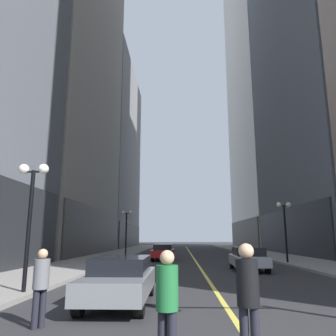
{
  "coord_description": "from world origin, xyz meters",
  "views": [
    {
      "loc": [
        -1.27,
        -3.02,
        1.9
      ],
      "look_at": [
        -2.22,
        24.05,
        7.55
      ],
      "focal_mm": 35.53,
      "sensor_mm": 36.0,
      "label": 1
    }
  ],
  "objects_px": {
    "car_grey": "(121,278)",
    "pedestrian_in_grey_suit": "(41,281)",
    "car_silver": "(248,258)",
    "pedestrian_in_black_coat": "(248,294)",
    "street_lamp_left_far": "(126,223)",
    "street_lamp_right_mid": "(285,218)",
    "street_lamp_left_near": "(31,197)",
    "car_red": "(163,251)",
    "pedestrian_in_green_parka": "(167,299)"
  },
  "relations": [
    {
      "from": "car_red",
      "to": "pedestrian_in_grey_suit",
      "type": "xyz_separation_m",
      "value": [
        -1.62,
        -21.46,
        0.24
      ]
    },
    {
      "from": "car_grey",
      "to": "car_red",
      "type": "height_order",
      "value": "same"
    },
    {
      "from": "car_red",
      "to": "street_lamp_left_near",
      "type": "height_order",
      "value": "street_lamp_left_near"
    },
    {
      "from": "car_silver",
      "to": "pedestrian_in_grey_suit",
      "type": "height_order",
      "value": "pedestrian_in_grey_suit"
    },
    {
      "from": "pedestrian_in_grey_suit",
      "to": "street_lamp_left_near",
      "type": "relative_size",
      "value": 0.37
    },
    {
      "from": "car_red",
      "to": "car_silver",
      "type": "bearing_deg",
      "value": -59.09
    },
    {
      "from": "car_grey",
      "to": "pedestrian_in_green_parka",
      "type": "xyz_separation_m",
      "value": [
        1.54,
        -4.81,
        0.27
      ]
    },
    {
      "from": "street_lamp_left_near",
      "to": "street_lamp_right_mid",
      "type": "distance_m",
      "value": 18.62
    },
    {
      "from": "car_red",
      "to": "pedestrian_in_green_parka",
      "type": "xyz_separation_m",
      "value": [
        1.21,
        -23.67,
        0.27
      ]
    },
    {
      "from": "street_lamp_right_mid",
      "to": "pedestrian_in_grey_suit",
      "type": "bearing_deg",
      "value": -121.73
    },
    {
      "from": "car_silver",
      "to": "pedestrian_in_black_coat",
      "type": "xyz_separation_m",
      "value": [
        -2.92,
        -14.64,
        0.34
      ]
    },
    {
      "from": "street_lamp_left_near",
      "to": "street_lamp_right_mid",
      "type": "xyz_separation_m",
      "value": [
        12.8,
        13.52,
        0.0
      ]
    },
    {
      "from": "pedestrian_in_grey_suit",
      "to": "street_lamp_left_far",
      "type": "distance_m",
      "value": 24.88
    },
    {
      "from": "street_lamp_left_far",
      "to": "car_silver",
      "type": "bearing_deg",
      "value": -53.28
    },
    {
      "from": "car_silver",
      "to": "pedestrian_in_black_coat",
      "type": "bearing_deg",
      "value": -101.27
    },
    {
      "from": "pedestrian_in_grey_suit",
      "to": "street_lamp_left_far",
      "type": "xyz_separation_m",
      "value": [
        -2.09,
        24.68,
        2.3
      ]
    },
    {
      "from": "pedestrian_in_black_coat",
      "to": "pedestrian_in_green_parka",
      "type": "bearing_deg",
      "value": -176.35
    },
    {
      "from": "pedestrian_in_grey_suit",
      "to": "street_lamp_right_mid",
      "type": "distance_m",
      "value": 20.49
    },
    {
      "from": "car_red",
      "to": "street_lamp_left_far",
      "type": "xyz_separation_m",
      "value": [
        -3.72,
        3.22,
        2.54
      ]
    },
    {
      "from": "pedestrian_in_grey_suit",
      "to": "street_lamp_left_near",
      "type": "height_order",
      "value": "street_lamp_left_near"
    },
    {
      "from": "street_lamp_left_far",
      "to": "street_lamp_right_mid",
      "type": "relative_size",
      "value": 1.0
    },
    {
      "from": "car_silver",
      "to": "street_lamp_left_far",
      "type": "xyz_separation_m",
      "value": [
        -9.07,
        12.16,
        2.54
      ]
    },
    {
      "from": "pedestrian_in_grey_suit",
      "to": "car_silver",
      "type": "bearing_deg",
      "value": 60.86
    },
    {
      "from": "car_grey",
      "to": "street_lamp_left_near",
      "type": "distance_m",
      "value": 4.4
    },
    {
      "from": "car_grey",
      "to": "pedestrian_in_grey_suit",
      "type": "relative_size",
      "value": 2.68
    },
    {
      "from": "car_silver",
      "to": "street_lamp_right_mid",
      "type": "distance_m",
      "value": 6.59
    },
    {
      "from": "pedestrian_in_green_parka",
      "to": "pedestrian_in_grey_suit",
      "type": "xyz_separation_m",
      "value": [
        -2.84,
        2.2,
        -0.04
      ]
    },
    {
      "from": "car_grey",
      "to": "street_lamp_left_far",
      "type": "relative_size",
      "value": 1.0
    },
    {
      "from": "pedestrian_in_green_parka",
      "to": "pedestrian_in_black_coat",
      "type": "relative_size",
      "value": 0.94
    },
    {
      "from": "car_red",
      "to": "pedestrian_in_green_parka",
      "type": "distance_m",
      "value": 23.7
    },
    {
      "from": "car_silver",
      "to": "street_lamp_left_near",
      "type": "distance_m",
      "value": 12.84
    },
    {
      "from": "car_red",
      "to": "car_grey",
      "type": "bearing_deg",
      "value": -90.99
    },
    {
      "from": "car_grey",
      "to": "car_silver",
      "type": "relative_size",
      "value": 1.05
    },
    {
      "from": "car_grey",
      "to": "pedestrian_in_black_coat",
      "type": "xyz_separation_m",
      "value": [
        2.76,
        -4.74,
        0.34
      ]
    },
    {
      "from": "pedestrian_in_green_parka",
      "to": "pedestrian_in_black_coat",
      "type": "height_order",
      "value": "pedestrian_in_black_coat"
    },
    {
      "from": "street_lamp_left_near",
      "to": "street_lamp_left_far",
      "type": "bearing_deg",
      "value": 90.0
    },
    {
      "from": "street_lamp_left_far",
      "to": "pedestrian_in_grey_suit",
      "type": "bearing_deg",
      "value": -85.15
    },
    {
      "from": "car_red",
      "to": "street_lamp_right_mid",
      "type": "bearing_deg",
      "value": -24.53
    },
    {
      "from": "pedestrian_in_grey_suit",
      "to": "street_lamp_left_near",
      "type": "xyz_separation_m",
      "value": [
        -2.09,
        3.8,
        2.3
      ]
    },
    {
      "from": "pedestrian_in_grey_suit",
      "to": "street_lamp_left_near",
      "type": "bearing_deg",
      "value": 118.87
    },
    {
      "from": "pedestrian_in_black_coat",
      "to": "pedestrian_in_grey_suit",
      "type": "distance_m",
      "value": 4.59
    },
    {
      "from": "pedestrian_in_grey_suit",
      "to": "street_lamp_left_far",
      "type": "relative_size",
      "value": 0.37
    },
    {
      "from": "pedestrian_in_grey_suit",
      "to": "pedestrian_in_black_coat",
      "type": "bearing_deg",
      "value": -27.63
    },
    {
      "from": "car_silver",
      "to": "car_red",
      "type": "bearing_deg",
      "value": 120.91
    },
    {
      "from": "car_grey",
      "to": "car_silver",
      "type": "bearing_deg",
      "value": 60.17
    },
    {
      "from": "car_grey",
      "to": "car_red",
      "type": "xyz_separation_m",
      "value": [
        0.33,
        18.85,
        0.0
      ]
    },
    {
      "from": "pedestrian_in_green_parka",
      "to": "car_red",
      "type": "bearing_deg",
      "value": 92.93
    },
    {
      "from": "car_grey",
      "to": "car_red",
      "type": "bearing_deg",
      "value": 89.01
    },
    {
      "from": "street_lamp_left_far",
      "to": "street_lamp_right_mid",
      "type": "height_order",
      "value": "same"
    },
    {
      "from": "car_red",
      "to": "pedestrian_in_black_coat",
      "type": "height_order",
      "value": "pedestrian_in_black_coat"
    }
  ]
}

